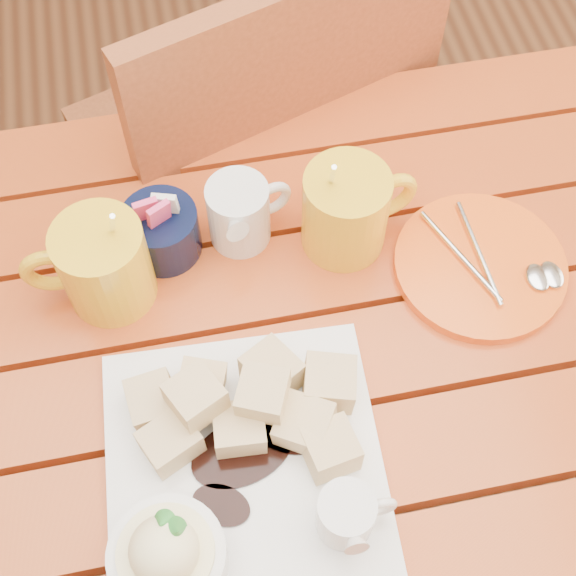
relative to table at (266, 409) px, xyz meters
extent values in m
plane|color=#502917|center=(0.00, 0.00, -0.64)|extent=(5.00, 5.00, 0.00)
cube|color=#AC3A16|center=(0.00, -0.11, 0.09)|extent=(1.20, 0.11, 0.03)
cube|color=#AC3A16|center=(0.00, 0.00, 0.09)|extent=(1.20, 0.11, 0.03)
cube|color=#AC3A16|center=(0.00, 0.11, 0.09)|extent=(1.20, 0.11, 0.03)
cube|color=#AC3A16|center=(0.00, 0.23, 0.09)|extent=(1.20, 0.11, 0.03)
cube|color=#AC3A16|center=(0.00, 0.34, 0.09)|extent=(1.20, 0.11, 0.03)
cube|color=#AC3A16|center=(0.00, 0.36, 0.04)|extent=(1.12, 0.04, 0.08)
cylinder|color=#AC3A16|center=(0.55, 0.35, -0.28)|extent=(0.06, 0.06, 0.72)
cube|color=white|center=(-0.04, -0.10, 0.12)|extent=(0.28, 0.28, 0.02)
cube|color=gold|center=(0.01, -0.02, 0.14)|extent=(0.07, 0.07, 0.04)
cube|color=gold|center=(0.06, -0.04, 0.14)|extent=(0.06, 0.06, 0.04)
cube|color=gold|center=(-0.04, -0.07, 0.14)|extent=(0.05, 0.05, 0.04)
cube|color=gold|center=(-0.12, -0.03, 0.14)|extent=(0.05, 0.05, 0.04)
cube|color=gold|center=(-0.01, -0.05, 0.17)|extent=(0.06, 0.06, 0.04)
cube|color=gold|center=(0.03, -0.08, 0.14)|extent=(0.07, 0.07, 0.04)
cube|color=gold|center=(-0.07, -0.02, 0.14)|extent=(0.06, 0.06, 0.04)
cube|color=gold|center=(0.05, -0.11, 0.14)|extent=(0.06, 0.06, 0.04)
cube|color=gold|center=(-0.07, -0.04, 0.17)|extent=(0.06, 0.06, 0.04)
cube|color=gold|center=(-0.10, -0.07, 0.14)|extent=(0.06, 0.06, 0.04)
cylinder|color=white|center=(-0.12, -0.18, 0.14)|extent=(0.11, 0.11, 0.04)
cylinder|color=#FFF4BB|center=(-0.12, -0.18, 0.16)|extent=(0.09, 0.09, 0.03)
sphere|color=#FFF4BB|center=(-0.12, -0.18, 0.18)|extent=(0.06, 0.06, 0.06)
cone|color=#2B8530|center=(-0.10, -0.17, 0.20)|extent=(0.03, 0.04, 0.03)
cone|color=#2B8530|center=(-0.11, -0.16, 0.20)|extent=(0.03, 0.03, 0.02)
cylinder|color=white|center=(0.05, -0.18, 0.15)|extent=(0.05, 0.05, 0.06)
cylinder|color=black|center=(0.05, -0.18, 0.18)|extent=(0.04, 0.04, 0.01)
cone|color=white|center=(0.05, -0.20, 0.17)|extent=(0.02, 0.02, 0.03)
torus|color=white|center=(0.08, -0.18, 0.15)|extent=(0.04, 0.01, 0.04)
cylinder|color=yellow|center=(-0.15, 0.13, 0.16)|extent=(0.10, 0.10, 0.11)
cylinder|color=black|center=(-0.15, 0.13, 0.21)|extent=(0.08, 0.08, 0.01)
torus|color=yellow|center=(-0.20, 0.13, 0.16)|extent=(0.07, 0.02, 0.07)
cylinder|color=silver|center=(-0.13, 0.14, 0.20)|extent=(0.03, 0.06, 0.14)
cylinder|color=yellow|center=(0.12, 0.15, 0.16)|extent=(0.10, 0.10, 0.11)
cylinder|color=black|center=(0.12, 0.15, 0.21)|extent=(0.08, 0.08, 0.01)
torus|color=yellow|center=(0.18, 0.16, 0.16)|extent=(0.07, 0.03, 0.07)
cylinder|color=silver|center=(0.11, 0.16, 0.20)|extent=(0.02, 0.07, 0.14)
cylinder|color=white|center=(0.01, 0.18, 0.15)|extent=(0.07, 0.07, 0.08)
cylinder|color=white|center=(0.01, 0.18, 0.19)|extent=(0.06, 0.06, 0.01)
cone|color=white|center=(0.01, 0.14, 0.18)|extent=(0.03, 0.03, 0.03)
torus|color=white|center=(0.05, 0.18, 0.15)|extent=(0.05, 0.02, 0.05)
cylinder|color=black|center=(-0.08, 0.18, 0.14)|extent=(0.09, 0.09, 0.06)
cube|color=#F3427D|center=(-0.09, 0.18, 0.18)|extent=(0.03, 0.02, 0.04)
cube|color=white|center=(-0.07, 0.18, 0.18)|extent=(0.03, 0.02, 0.04)
cube|color=#F3427D|center=(-0.08, 0.17, 0.18)|extent=(0.03, 0.02, 0.04)
cylinder|color=#FA5C15|center=(0.27, 0.08, 0.11)|extent=(0.20, 0.20, 0.01)
cylinder|color=silver|center=(0.24, 0.09, 0.13)|extent=(0.06, 0.13, 0.01)
cylinder|color=silver|center=(0.27, 0.09, 0.13)|extent=(0.01, 0.14, 0.01)
ellipsoid|color=silver|center=(0.32, 0.04, 0.12)|extent=(0.03, 0.04, 0.01)
ellipsoid|color=silver|center=(0.34, 0.04, 0.12)|extent=(0.03, 0.04, 0.01)
cube|color=brown|center=(0.04, 0.55, -0.18)|extent=(0.57, 0.57, 0.03)
cylinder|color=brown|center=(0.16, 0.79, -0.42)|extent=(0.04, 0.04, 0.45)
cylinder|color=brown|center=(-0.20, 0.67, -0.42)|extent=(0.04, 0.04, 0.45)
cylinder|color=brown|center=(0.28, 0.43, -0.42)|extent=(0.04, 0.04, 0.45)
cylinder|color=brown|center=(-0.08, 0.31, -0.42)|extent=(0.04, 0.04, 0.45)
cube|color=brown|center=(0.11, 0.36, 0.07)|extent=(0.43, 0.18, 0.47)
camera|label=1|loc=(-0.04, -0.35, 0.89)|focal=50.00mm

